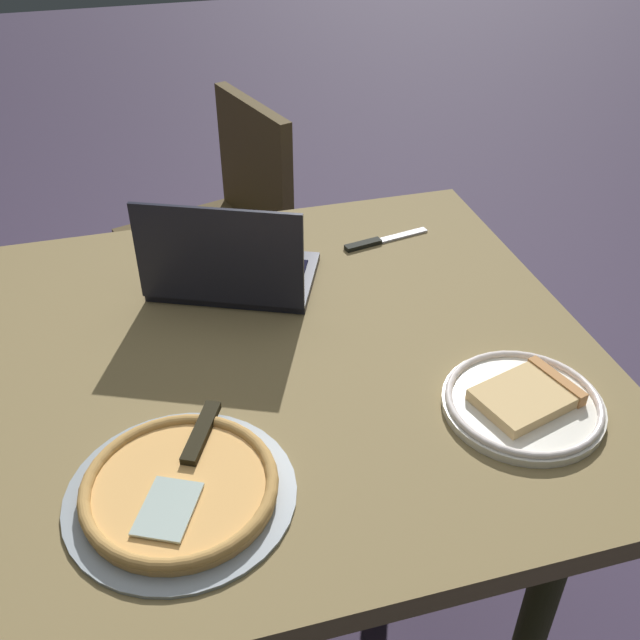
{
  "coord_description": "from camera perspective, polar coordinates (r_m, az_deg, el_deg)",
  "views": [
    {
      "loc": [
        -0.21,
        -0.99,
        1.54
      ],
      "look_at": [
        0.07,
        0.01,
        0.78
      ],
      "focal_mm": 40.92,
      "sensor_mm": 36.0,
      "label": 1
    }
  ],
  "objects": [
    {
      "name": "laptop",
      "position": [
        1.44,
        -7.01,
        3.93
      ],
      "size": [
        0.37,
        0.32,
        0.22
      ],
      "color": "black",
      "rests_on": "dining_table"
    },
    {
      "name": "chair_far",
      "position": [
        2.22,
        -7.59,
        7.43
      ],
      "size": [
        0.52,
        0.52,
        0.84
      ],
      "color": "brown",
      "rests_on": "ground_plane"
    },
    {
      "name": "pizza_tray",
      "position": [
        1.07,
        -10.88,
        -12.77
      ],
      "size": [
        0.33,
        0.33,
        0.03
      ],
      "color": "#929CA4",
      "rests_on": "dining_table"
    },
    {
      "name": "pizza_plate",
      "position": [
        1.22,
        15.67,
        -6.17
      ],
      "size": [
        0.26,
        0.26,
        0.04
      ],
      "color": "white",
      "rests_on": "dining_table"
    },
    {
      "name": "dining_table",
      "position": [
        1.35,
        -2.56,
        -5.17
      ],
      "size": [
        1.1,
        1.04,
        0.73
      ],
      "color": "olive",
      "rests_on": "ground_plane"
    },
    {
      "name": "table_knife",
      "position": [
        1.62,
        4.57,
        6.17
      ],
      "size": [
        0.2,
        0.06,
        0.01
      ],
      "color": "silver",
      "rests_on": "dining_table"
    },
    {
      "name": "ground_plane",
      "position": [
        1.85,
        -1.99,
        -20.47
      ],
      "size": [
        12.0,
        12.0,
        0.0
      ],
      "primitive_type": "plane",
      "color": "#3C3048"
    }
  ]
}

